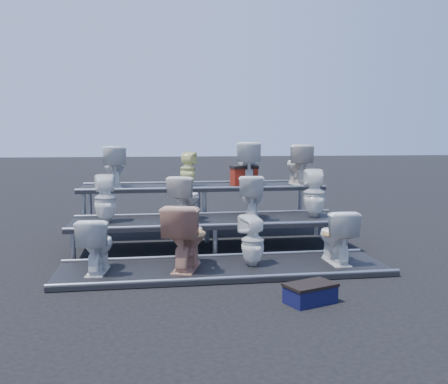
{
  "coord_description": "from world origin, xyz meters",
  "views": [
    {
      "loc": [
        -0.97,
        -7.48,
        1.7
      ],
      "look_at": [
        0.22,
        0.1,
        0.87
      ],
      "focal_mm": 40.0,
      "sensor_mm": 36.0,
      "label": 1
    }
  ],
  "objects": [
    {
      "name": "toilet_3",
      "position": [
        1.5,
        -1.3,
        0.41
      ],
      "size": [
        0.4,
        0.7,
        0.71
      ],
      "primitive_type": "imported",
      "rotation": [
        0.0,
        0.0,
        3.13
      ],
      "color": "white",
      "rests_on": "tier_front"
    },
    {
      "name": "toilet_4",
      "position": [
        -1.57,
        0.0,
        0.81
      ],
      "size": [
        0.35,
        0.36,
        0.71
      ],
      "primitive_type": "imported",
      "rotation": [
        0.0,
        0.0,
        3.24
      ],
      "color": "white",
      "rests_on": "tier_mid"
    },
    {
      "name": "toilet_11",
      "position": [
        1.77,
        1.3,
        1.22
      ],
      "size": [
        0.43,
        0.73,
        0.73
      ],
      "primitive_type": "imported",
      "rotation": [
        0.0,
        0.0,
        3.1
      ],
      "color": "silver",
      "rests_on": "tier_back"
    },
    {
      "name": "toilet_0",
      "position": [
        -1.58,
        -1.3,
        0.4
      ],
      "size": [
        0.46,
        0.71,
        0.68
      ],
      "primitive_type": "imported",
      "rotation": [
        0.0,
        0.0,
        3.02
      ],
      "color": "white",
      "rests_on": "tier_front"
    },
    {
      "name": "toilet_10",
      "position": [
        0.85,
        1.3,
        1.25
      ],
      "size": [
        0.55,
        0.82,
        0.78
      ],
      "primitive_type": "imported",
      "rotation": [
        0.0,
        0.0,
        2.98
      ],
      "color": "white",
      "rests_on": "tier_back"
    },
    {
      "name": "tier_back",
      "position": [
        0.0,
        1.3,
        0.43
      ],
      "size": [
        4.2,
        1.2,
        0.86
      ],
      "primitive_type": "cube",
      "color": "black",
      "rests_on": "ground"
    },
    {
      "name": "toilet_9",
      "position": [
        -0.24,
        1.3,
        1.16
      ],
      "size": [
        0.36,
        0.36,
        0.61
      ],
      "primitive_type": "imported",
      "rotation": [
        0.0,
        0.0,
        2.75
      ],
      "color": "#EDEC9C",
      "rests_on": "tier_back"
    },
    {
      "name": "toilet_2",
      "position": [
        0.37,
        -1.3,
        0.39
      ],
      "size": [
        0.38,
        0.38,
        0.66
      ],
      "primitive_type": "imported",
      "rotation": [
        0.0,
        0.0,
        3.49
      ],
      "color": "white",
      "rests_on": "tier_front"
    },
    {
      "name": "toilet_7",
      "position": [
        1.65,
        0.0,
        0.84
      ],
      "size": [
        0.4,
        0.41,
        0.76
      ],
      "primitive_type": "imported",
      "rotation": [
        0.0,
        0.0,
        2.94
      ],
      "color": "white",
      "rests_on": "tier_mid"
    },
    {
      "name": "toilet_5",
      "position": [
        -0.38,
        0.0,
        0.8
      ],
      "size": [
        0.62,
        0.77,
        0.68
      ],
      "primitive_type": "imported",
      "rotation": [
        0.0,
        0.0,
        2.74
      ],
      "color": "silver",
      "rests_on": "tier_mid"
    },
    {
      "name": "tier_front",
      "position": [
        0.0,
        -1.3,
        0.03
      ],
      "size": [
        4.2,
        1.2,
        0.06
      ],
      "primitive_type": "cube",
      "color": "black",
      "rests_on": "ground"
    },
    {
      "name": "red_crate",
      "position": [
        0.76,
        1.23,
        1.01
      ],
      "size": [
        0.45,
        0.38,
        0.31
      ],
      "primitive_type": "cube",
      "rotation": [
        0.0,
        0.0,
        0.09
      ],
      "color": "maroon",
      "rests_on": "tier_back"
    },
    {
      "name": "toilet_1",
      "position": [
        -0.49,
        -1.3,
        0.48
      ],
      "size": [
        0.68,
        0.91,
        0.83
      ],
      "primitive_type": "imported",
      "rotation": [
        0.0,
        0.0,
        2.85
      ],
      "color": "tan",
      "rests_on": "tier_front"
    },
    {
      "name": "step_stool",
      "position": [
        0.69,
        -2.67,
        0.09
      ],
      "size": [
        0.57,
        0.45,
        0.18
      ],
      "primitive_type": "cube",
      "rotation": [
        0.0,
        0.0,
        0.36
      ],
      "color": "black",
      "rests_on": "ground"
    },
    {
      "name": "tier_mid",
      "position": [
        0.0,
        0.0,
        0.23
      ],
      "size": [
        4.2,
        1.2,
        0.46
      ],
      "primitive_type": "cube",
      "color": "black",
      "rests_on": "ground"
    },
    {
      "name": "toilet_8",
      "position": [
        -1.51,
        1.3,
        1.21
      ],
      "size": [
        0.47,
        0.73,
        0.71
      ],
      "primitive_type": "imported",
      "rotation": [
        0.0,
        0.0,
        3.24
      ],
      "color": "white",
      "rests_on": "tier_back"
    },
    {
      "name": "ground",
      "position": [
        0.0,
        0.0,
        0.0
      ],
      "size": [
        80.0,
        80.0,
        0.0
      ],
      "primitive_type": "plane",
      "color": "black",
      "rests_on": "ground"
    },
    {
      "name": "toilet_6",
      "position": [
        0.63,
        0.0,
        0.8
      ],
      "size": [
        0.51,
        0.73,
        0.68
      ],
      "primitive_type": "imported",
      "rotation": [
        0.0,
        0.0,
        2.93
      ],
      "color": "white",
      "rests_on": "tier_mid"
    }
  ]
}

